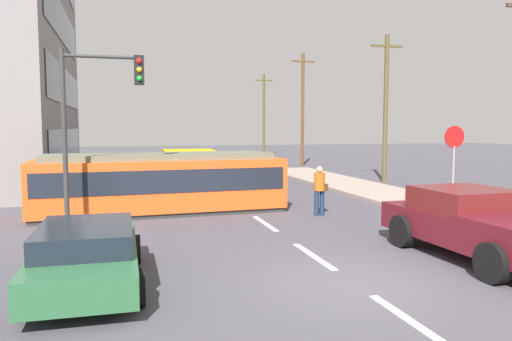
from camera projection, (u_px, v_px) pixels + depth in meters
name	position (u px, v px, depth m)	size (l,w,h in m)	color
ground_plane	(236.00, 204.00, 19.07)	(120.00, 120.00, 0.00)	#47444C
sidewalk_curb_right	(454.00, 211.00, 17.00)	(3.20, 36.00, 0.14)	gray
lane_stripe_0	(412.00, 322.00, 7.54)	(0.16, 2.40, 0.01)	silver
lane_stripe_1	(314.00, 256.00, 11.38)	(0.16, 2.40, 0.01)	silver
lane_stripe_2	(265.00, 223.00, 15.22)	(0.16, 2.40, 0.01)	silver
lane_stripe_3	(213.00, 189.00, 23.74)	(0.16, 2.40, 0.01)	silver
lane_stripe_4	(195.00, 177.00, 29.50)	(0.16, 2.40, 0.01)	silver
streetcar_tram	(160.00, 182.00, 17.10)	(8.60, 2.93, 2.07)	#F0531C
city_bus	(192.00, 167.00, 23.75)	(2.66, 5.46, 1.82)	#E3B70A
pedestrian_crossing	(320.00, 188.00, 16.52)	(0.49, 0.36, 1.67)	#1B2B48
pickup_truck_parked	(479.00, 224.00, 11.08)	(2.39, 5.06, 1.55)	#58131D
parked_sedan_near	(87.00, 254.00, 9.15)	(2.03, 4.41, 1.19)	#2B5F3A
parked_sedan_mid	(102.00, 184.00, 20.40)	(2.16, 4.10, 1.19)	navy
parked_sedan_far	(96.00, 171.00, 26.42)	(1.98, 4.06, 1.19)	black
parked_sedan_furthest	(107.00, 163.00, 32.51)	(2.05, 4.37, 1.19)	black
stop_sign	(454.00, 150.00, 16.83)	(0.76, 0.07, 2.88)	gray
traffic_light_mast	(96.00, 106.00, 14.11)	(2.31, 0.33, 5.18)	#333333
utility_pole_mid	(386.00, 106.00, 26.39)	(1.80, 0.24, 7.86)	brown
utility_pole_far	(303.00, 108.00, 37.58)	(1.80, 0.24, 8.53)	brown
utility_pole_distant	(264.00, 114.00, 48.10)	(1.80, 0.24, 8.09)	#4C4D20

